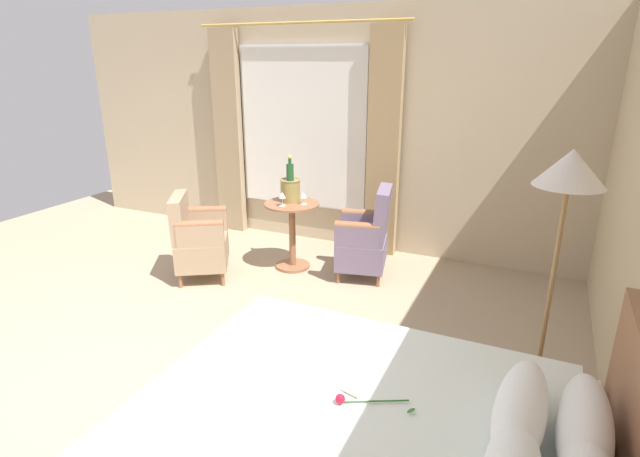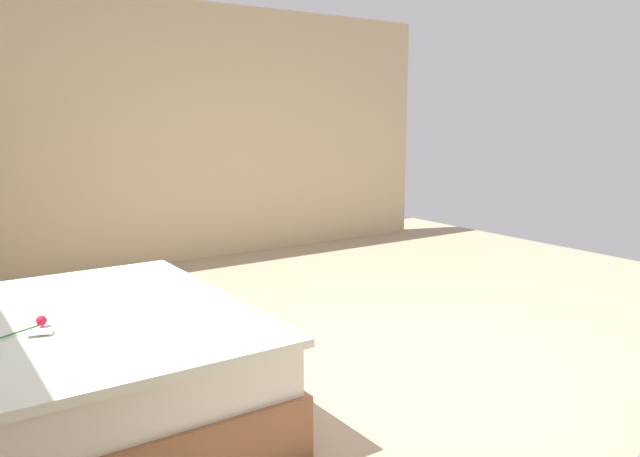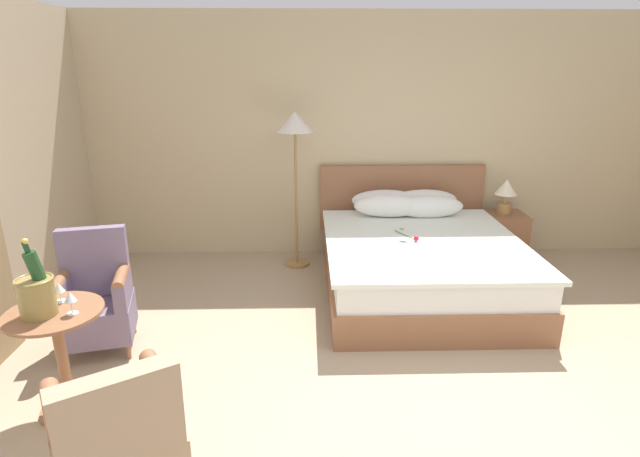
{
  "view_description": "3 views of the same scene",
  "coord_description": "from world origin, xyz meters",
  "px_view_note": "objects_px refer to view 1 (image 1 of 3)",
  "views": [
    {
      "loc": [
        1.98,
        2.66,
        2.16
      ],
      "look_at": [
        -1.03,
        1.28,
        1.03
      ],
      "focal_mm": 28.0,
      "sensor_mm": 36.0,
      "label": 1
    },
    {
      "loc": [
        -2.88,
        2.41,
        1.53
      ],
      "look_at": [
        -0.78,
        0.97,
        1.08
      ],
      "focal_mm": 35.0,
      "sensor_mm": 36.0,
      "label": 2
    },
    {
      "loc": [
        -0.9,
        -2.47,
        2.16
      ],
      "look_at": [
        -0.81,
        0.92,
        1.04
      ],
      "focal_mm": 28.0,
      "sensor_mm": 36.0,
      "label": 3
    }
  ],
  "objects_px": {
    "champagne_bucket": "(290,187)",
    "wine_glass_near_edge": "(303,196)",
    "floor_lamp_brass": "(567,192)",
    "armchair_facing_bed": "(198,239)",
    "armchair_by_window": "(366,238)",
    "wine_glass_near_bucket": "(282,196)",
    "side_table_round": "(292,230)"
  },
  "relations": [
    {
      "from": "champagne_bucket",
      "to": "wine_glass_near_edge",
      "type": "relative_size",
      "value": 3.77
    },
    {
      "from": "floor_lamp_brass",
      "to": "armchair_facing_bed",
      "type": "relative_size",
      "value": 1.94
    },
    {
      "from": "wine_glass_near_edge",
      "to": "armchair_by_window",
      "type": "xyz_separation_m",
      "value": [
        -0.09,
        0.67,
        -0.4
      ]
    },
    {
      "from": "champagne_bucket",
      "to": "wine_glass_near_bucket",
      "type": "height_order",
      "value": "champagne_bucket"
    },
    {
      "from": "champagne_bucket",
      "to": "wine_glass_near_bucket",
      "type": "distance_m",
      "value": 0.19
    },
    {
      "from": "champagne_bucket",
      "to": "wine_glass_near_edge",
      "type": "distance_m",
      "value": 0.19
    },
    {
      "from": "floor_lamp_brass",
      "to": "wine_glass_near_edge",
      "type": "height_order",
      "value": "floor_lamp_brass"
    },
    {
      "from": "armchair_facing_bed",
      "to": "armchair_by_window",
      "type": "bearing_deg",
      "value": 115.01
    },
    {
      "from": "side_table_round",
      "to": "wine_glass_near_edge",
      "type": "relative_size",
      "value": 5.59
    },
    {
      "from": "side_table_round",
      "to": "armchair_by_window",
      "type": "height_order",
      "value": "armchair_by_window"
    },
    {
      "from": "wine_glass_near_bucket",
      "to": "wine_glass_near_edge",
      "type": "height_order",
      "value": "wine_glass_near_bucket"
    },
    {
      "from": "armchair_facing_bed",
      "to": "side_table_round",
      "type": "bearing_deg",
      "value": 129.3
    },
    {
      "from": "wine_glass_near_edge",
      "to": "armchair_facing_bed",
      "type": "relative_size",
      "value": 0.15
    },
    {
      "from": "champagne_bucket",
      "to": "armchair_facing_bed",
      "type": "bearing_deg",
      "value": -46.66
    },
    {
      "from": "wine_glass_near_edge",
      "to": "armchair_by_window",
      "type": "relative_size",
      "value": 0.14
    },
    {
      "from": "champagne_bucket",
      "to": "armchair_by_window",
      "type": "xyz_separation_m",
      "value": [
        -0.05,
        0.84,
        -0.46
      ]
    },
    {
      "from": "armchair_by_window",
      "to": "armchair_facing_bed",
      "type": "height_order",
      "value": "armchair_by_window"
    },
    {
      "from": "floor_lamp_brass",
      "to": "wine_glass_near_edge",
      "type": "distance_m",
      "value": 2.84
    },
    {
      "from": "champagne_bucket",
      "to": "wine_glass_near_edge",
      "type": "bearing_deg",
      "value": 76.35
    },
    {
      "from": "floor_lamp_brass",
      "to": "champagne_bucket",
      "type": "distance_m",
      "value": 2.99
    },
    {
      "from": "champagne_bucket",
      "to": "armchair_by_window",
      "type": "relative_size",
      "value": 0.51
    },
    {
      "from": "champagne_bucket",
      "to": "wine_glass_near_edge",
      "type": "xyz_separation_m",
      "value": [
        0.04,
        0.17,
        -0.06
      ]
    },
    {
      "from": "side_table_round",
      "to": "wine_glass_near_edge",
      "type": "xyz_separation_m",
      "value": [
        -0.01,
        0.13,
        0.39
      ]
    },
    {
      "from": "floor_lamp_brass",
      "to": "side_table_round",
      "type": "bearing_deg",
      "value": -119.94
    },
    {
      "from": "side_table_round",
      "to": "wine_glass_near_edge",
      "type": "distance_m",
      "value": 0.41
    },
    {
      "from": "wine_glass_near_bucket",
      "to": "armchair_facing_bed",
      "type": "bearing_deg",
      "value": -55.95
    },
    {
      "from": "floor_lamp_brass",
      "to": "side_table_round",
      "type": "xyz_separation_m",
      "value": [
        -1.43,
        -2.49,
        -1.03
      ]
    },
    {
      "from": "floor_lamp_brass",
      "to": "champagne_bucket",
      "type": "relative_size",
      "value": 3.47
    },
    {
      "from": "wine_glass_near_edge",
      "to": "armchair_by_window",
      "type": "height_order",
      "value": "armchair_by_window"
    },
    {
      "from": "floor_lamp_brass",
      "to": "wine_glass_near_edge",
      "type": "xyz_separation_m",
      "value": [
        -1.45,
        -2.36,
        -0.64
      ]
    },
    {
      "from": "side_table_round",
      "to": "armchair_facing_bed",
      "type": "height_order",
      "value": "armchair_facing_bed"
    },
    {
      "from": "side_table_round",
      "to": "wine_glass_near_bucket",
      "type": "relative_size",
      "value": 4.96
    }
  ]
}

